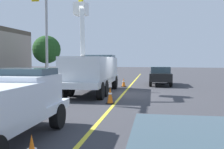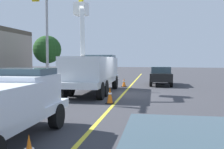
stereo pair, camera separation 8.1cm
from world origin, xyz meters
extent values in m
plane|color=#38383D|center=(0.00, 0.00, 0.00)|extent=(120.00, 120.00, 0.00)
cube|color=#9E9E99|center=(-0.76, 8.03, 0.06)|extent=(60.07, 9.21, 0.12)
cube|color=yellow|center=(0.00, 0.00, 0.00)|extent=(49.79, 4.85, 0.01)
cube|color=silver|center=(0.01, 2.15, 0.90)|extent=(8.40, 3.26, 0.36)
cube|color=silver|center=(2.62, 2.40, 1.67)|extent=(2.83, 2.59, 1.60)
cube|color=#384C56|center=(2.82, 2.42, 2.37)|extent=(1.99, 2.26, 0.64)
cube|color=silver|center=(-0.97, 2.06, 1.62)|extent=(5.46, 2.98, 1.80)
cube|color=white|center=(-1.77, 2.20, 4.04)|extent=(1.69, 0.92, 3.06)
cube|color=white|center=(-0.02, 2.93, 5.84)|extent=(2.34, 1.19, 0.93)
cube|color=white|center=(1.06, 3.39, 6.02)|extent=(0.90, 0.90, 0.90)
cube|color=yellow|center=(1.06, 3.39, 6.62)|extent=(0.36, 0.24, 0.60)
cylinder|color=black|center=(2.76, 3.54, 0.52)|extent=(1.07, 0.44, 1.04)
cylinder|color=black|center=(2.97, 1.30, 0.52)|extent=(1.07, 0.44, 1.04)
cylinder|color=black|center=(-1.57, 3.14, 0.52)|extent=(1.07, 0.44, 1.04)
cylinder|color=black|center=(-1.36, 0.90, 0.52)|extent=(1.07, 0.44, 1.04)
cylinder|color=black|center=(-2.87, 3.01, 0.52)|extent=(1.07, 0.44, 1.04)
cylinder|color=black|center=(-2.66, 0.77, 0.52)|extent=(1.07, 0.44, 1.04)
cube|color=white|center=(-9.75, 1.24, 1.30)|extent=(2.19, 2.11, 1.10)
cube|color=#384C56|center=(-9.55, 1.25, 1.78)|extent=(1.50, 1.88, 0.56)
cylinder|color=black|center=(-9.22, 2.23, 0.42)|extent=(0.86, 0.38, 0.84)
cylinder|color=black|center=(-9.05, 0.35, 0.42)|extent=(0.86, 0.38, 0.84)
cube|color=black|center=(7.08, -1.98, 0.79)|extent=(4.96, 2.34, 0.70)
cube|color=#384C56|center=(7.23, -1.97, 1.39)|extent=(3.60, 1.99, 0.60)
cylinder|color=black|center=(5.53, -2.99, 0.34)|extent=(0.70, 0.30, 0.68)
cylinder|color=black|center=(5.37, -1.29, 0.34)|extent=(0.70, 0.30, 0.68)
cylinder|color=black|center=(8.78, -2.68, 0.34)|extent=(0.70, 0.30, 0.68)
cylinder|color=black|center=(8.62, -0.98, 0.34)|extent=(0.70, 0.30, 0.68)
cube|color=black|center=(-3.81, -0.12, 0.02)|extent=(0.40, 0.40, 0.04)
cone|color=orange|center=(-3.81, -0.12, 0.46)|extent=(0.32, 0.32, 0.85)
cylinder|color=white|center=(-3.81, -0.12, 0.55)|extent=(0.20, 0.20, 0.08)
cube|color=black|center=(4.66, 0.93, 0.02)|extent=(0.40, 0.40, 0.04)
cone|color=orange|center=(4.66, 0.93, 0.39)|extent=(0.32, 0.32, 0.70)
cylinder|color=white|center=(4.66, 0.93, 0.46)|extent=(0.20, 0.20, 0.08)
cylinder|color=gray|center=(3.32, 7.41, 4.32)|extent=(0.22, 0.22, 8.65)
cylinder|color=brown|center=(7.54, 9.72, 1.18)|extent=(0.32, 0.32, 2.35)
sphere|color=#1E471C|center=(7.54, 9.72, 3.37)|extent=(2.90, 2.90, 2.90)
camera|label=1|loc=(-17.08, -3.62, 2.36)|focal=41.79mm
camera|label=2|loc=(-17.06, -3.70, 2.36)|focal=41.79mm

